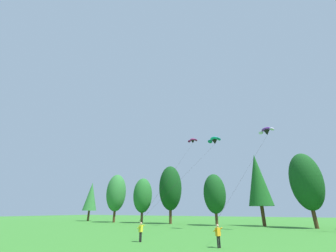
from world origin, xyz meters
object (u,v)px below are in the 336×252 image
object	(u,v)px
kite_flyer_near	(141,230)
parafoil_kite_far_magenta	(193,141)
kite_flyer_mid	(218,234)
parafoil_kite_high_teal	(214,140)
parafoil_kite_mid_purple	(266,131)

from	to	relation	value
kite_flyer_near	parafoil_kite_far_magenta	xyz separation A→B (m)	(-2.31, 20.77, 15.12)
kite_flyer_mid	kite_flyer_near	bearing A→B (deg)	-179.33
kite_flyer_near	parafoil_kite_far_magenta	distance (m)	25.79
kite_flyer_mid	parafoil_kite_high_teal	xyz separation A→B (m)	(-3.83, 15.62, 12.90)
parafoil_kite_mid_purple	parafoil_kite_far_magenta	size ratio (longest dim) A/B	0.87
parafoil_kite_mid_purple	kite_flyer_near	bearing A→B (deg)	-123.75
parafoil_kite_mid_purple	parafoil_kite_far_magenta	xyz separation A→B (m)	(-14.09, 3.14, 1.32)
parafoil_kite_mid_purple	parafoil_kite_far_magenta	distance (m)	14.50
kite_flyer_mid	parafoil_kite_far_magenta	world-z (taller)	parafoil_kite_far_magenta
parafoil_kite_high_teal	kite_flyer_mid	bearing A→B (deg)	-76.23
kite_flyer_near	parafoil_kite_high_teal	bearing A→B (deg)	77.14
parafoil_kite_high_teal	parafoil_kite_mid_purple	size ratio (longest dim) A/B	0.91
parafoil_kite_high_teal	parafoil_kite_mid_purple	xyz separation A→B (m)	(8.20, 1.93, 0.90)
kite_flyer_near	kite_flyer_mid	bearing A→B (deg)	0.67
kite_flyer_mid	parafoil_kite_mid_purple	world-z (taller)	parafoil_kite_mid_purple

